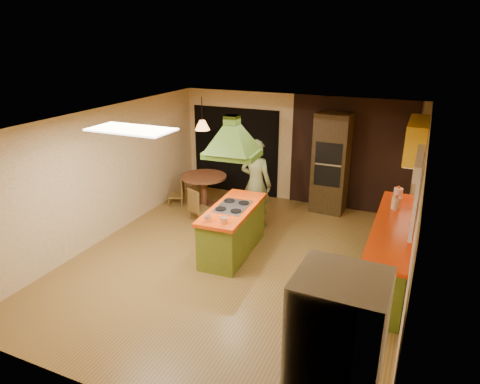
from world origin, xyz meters
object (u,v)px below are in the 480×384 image
at_px(refrigerator, 334,367).
at_px(canister_large, 398,194).
at_px(dining_table, 204,185).
at_px(kitchen_island, 233,230).
at_px(wall_oven, 331,163).
at_px(man, 256,184).

relative_size(refrigerator, canister_large, 7.99).
xyz_separation_m(refrigerator, dining_table, (-3.96, 4.88, -0.40)).
relative_size(kitchen_island, wall_oven, 0.82).
xyz_separation_m(kitchen_island, dining_table, (-1.49, 1.70, 0.09)).
bearing_deg(canister_large, refrigerator, -92.02).
height_order(kitchen_island, refrigerator, refrigerator).
relative_size(dining_table, canister_large, 4.33).
distance_m(kitchen_island, refrigerator, 4.05).
xyz_separation_m(man, wall_oven, (1.19, 1.42, 0.18)).
height_order(kitchen_island, canister_large, canister_large).
distance_m(man, canister_large, 2.69).
xyz_separation_m(man, refrigerator, (2.52, -4.41, 0.02)).
height_order(man, canister_large, man).
distance_m(refrigerator, canister_large, 4.59).
xyz_separation_m(refrigerator, wall_oven, (-1.33, 5.83, 0.16)).
bearing_deg(wall_oven, dining_table, -157.99).
relative_size(man, wall_oven, 0.83).
bearing_deg(dining_table, wall_oven, 19.87).
height_order(refrigerator, dining_table, refrigerator).
height_order(man, wall_oven, wall_oven).
bearing_deg(dining_table, kitchen_island, -48.81).
relative_size(refrigerator, wall_oven, 0.85).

